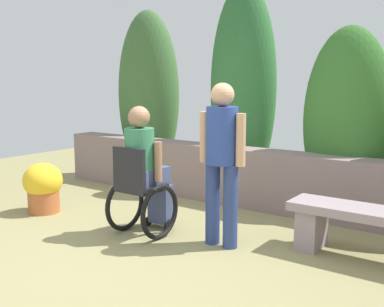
{
  "coord_description": "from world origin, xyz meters",
  "views": [
    {
      "loc": [
        2.69,
        -2.85,
        1.57
      ],
      "look_at": [
        0.02,
        0.85,
        0.85
      ],
      "focal_mm": 42.8,
      "sensor_mm": 36.0,
      "label": 1
    }
  ],
  "objects_px": {
    "person_in_wheelchair": "(144,175)",
    "flower_pot_purple_near": "(43,186)",
    "stone_bench": "(380,228)",
    "person_standing_companion": "(222,154)"
  },
  "relations": [
    {
      "from": "person_in_wheelchair",
      "to": "stone_bench",
      "type": "bearing_deg",
      "value": 11.24
    },
    {
      "from": "person_standing_companion",
      "to": "stone_bench",
      "type": "bearing_deg",
      "value": 20.62
    },
    {
      "from": "person_in_wheelchair",
      "to": "flower_pot_purple_near",
      "type": "relative_size",
      "value": 2.2
    },
    {
      "from": "stone_bench",
      "to": "person_in_wheelchair",
      "type": "relative_size",
      "value": 1.19
    },
    {
      "from": "person_in_wheelchair",
      "to": "flower_pot_purple_near",
      "type": "height_order",
      "value": "person_in_wheelchair"
    },
    {
      "from": "person_in_wheelchair",
      "to": "flower_pot_purple_near",
      "type": "bearing_deg",
      "value": 179.92
    },
    {
      "from": "person_standing_companion",
      "to": "person_in_wheelchair",
      "type": "bearing_deg",
      "value": -165.87
    },
    {
      "from": "stone_bench",
      "to": "person_standing_companion",
      "type": "relative_size",
      "value": 1.02
    },
    {
      "from": "stone_bench",
      "to": "person_standing_companion",
      "type": "height_order",
      "value": "person_standing_companion"
    },
    {
      "from": "stone_bench",
      "to": "person_standing_companion",
      "type": "distance_m",
      "value": 1.53
    }
  ]
}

